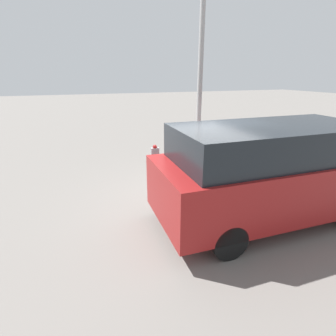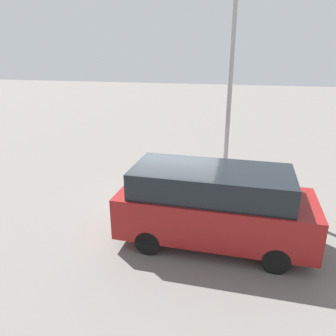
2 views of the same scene
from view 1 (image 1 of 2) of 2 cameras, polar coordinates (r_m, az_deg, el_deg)
name	(u,v)px [view 1 (image 1 of 2)]	position (r m, az deg, el deg)	size (l,w,h in m)	color
ground_plane	(190,202)	(6.71, 4.73, -7.44)	(80.00, 80.00, 0.00)	slate
parking_meter_near	(155,159)	(6.62, -2.85, 1.97)	(0.21, 0.13, 1.41)	gray
lamp_post	(199,94)	(8.75, 6.86, 15.61)	(0.44, 0.44, 7.04)	beige
parked_van	(272,171)	(5.94, 21.68, -0.54)	(5.06, 2.16, 2.11)	maroon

